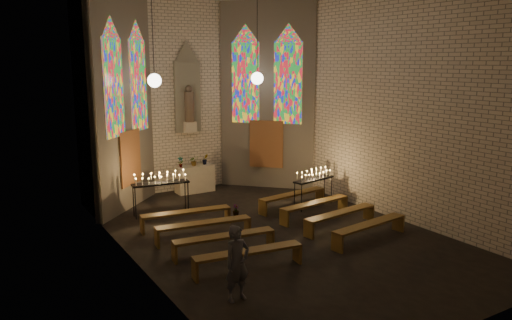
# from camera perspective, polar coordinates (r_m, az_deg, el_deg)

# --- Properties ---
(floor) EXTENTS (12.00, 12.00, 0.00)m
(floor) POSITION_cam_1_polar(r_m,az_deg,el_deg) (14.25, 2.20, -8.47)
(floor) COLOR black
(floor) RESTS_ON ground
(room) EXTENTS (8.22, 12.43, 7.00)m
(room) POSITION_cam_1_polar(r_m,az_deg,el_deg) (16.36, -4.26, 7.40)
(room) COLOR beige
(room) RESTS_ON ground
(altar) EXTENTS (1.40, 0.60, 1.00)m
(altar) POSITION_cam_1_polar(r_m,az_deg,el_deg) (18.71, -7.02, -2.14)
(altar) COLOR beige
(altar) RESTS_ON ground
(flower_vase_left) EXTENTS (0.22, 0.15, 0.40)m
(flower_vase_left) POSITION_cam_1_polar(r_m,az_deg,el_deg) (18.34, -8.62, -0.22)
(flower_vase_left) COLOR #4C723F
(flower_vase_left) RESTS_ON altar
(flower_vase_center) EXTENTS (0.37, 0.33, 0.36)m
(flower_vase_center) POSITION_cam_1_polar(r_m,az_deg,el_deg) (18.57, -7.10, -0.08)
(flower_vase_center) COLOR #4C723F
(flower_vase_center) RESTS_ON altar
(flower_vase_right) EXTENTS (0.23, 0.20, 0.40)m
(flower_vase_right) POSITION_cam_1_polar(r_m,az_deg,el_deg) (18.74, -5.83, 0.09)
(flower_vase_right) COLOR #4C723F
(flower_vase_right) RESTS_ON altar
(aisle_flower_pot) EXTENTS (0.25, 0.25, 0.36)m
(aisle_flower_pot) POSITION_cam_1_polar(r_m,az_deg,el_deg) (15.84, -2.32, -5.74)
(aisle_flower_pot) COLOR #4C723F
(aisle_flower_pot) RESTS_ON ground
(votive_stand_left) EXTENTS (1.82, 0.63, 1.31)m
(votive_stand_left) POSITION_cam_1_polar(r_m,az_deg,el_deg) (15.96, -10.87, -2.28)
(votive_stand_left) COLOR black
(votive_stand_left) RESTS_ON ground
(votive_stand_right) EXTENTS (1.68, 0.71, 1.20)m
(votive_stand_right) POSITION_cam_1_polar(r_m,az_deg,el_deg) (16.68, 6.63, -1.91)
(votive_stand_right) COLOR black
(votive_stand_right) RESTS_ON ground
(pew_left_0) EXTENTS (2.67, 0.71, 0.51)m
(pew_left_0) POSITION_cam_1_polar(r_m,az_deg,el_deg) (14.80, -7.99, -6.13)
(pew_left_0) COLOR brown
(pew_left_0) RESTS_ON ground
(pew_right_0) EXTENTS (2.67, 0.71, 0.51)m
(pew_right_0) POSITION_cam_1_polar(r_m,az_deg,el_deg) (16.60, 4.22, -4.12)
(pew_right_0) COLOR brown
(pew_right_0) RESTS_ON ground
(pew_left_1) EXTENTS (2.67, 0.71, 0.51)m
(pew_left_1) POSITION_cam_1_polar(r_m,az_deg,el_deg) (13.76, -5.99, -7.44)
(pew_left_1) COLOR brown
(pew_left_1) RESTS_ON ground
(pew_right_1) EXTENTS (2.67, 0.71, 0.51)m
(pew_right_1) POSITION_cam_1_polar(r_m,az_deg,el_deg) (15.68, 6.77, -5.10)
(pew_right_1) COLOR brown
(pew_right_1) RESTS_ON ground
(pew_left_2) EXTENTS (2.67, 0.71, 0.51)m
(pew_left_2) POSITION_cam_1_polar(r_m,az_deg,el_deg) (12.74, -3.65, -8.95)
(pew_left_2) COLOR brown
(pew_left_2) RESTS_ON ground
(pew_right_2) EXTENTS (2.67, 0.71, 0.51)m
(pew_right_2) POSITION_cam_1_polar(r_m,az_deg,el_deg) (14.79, 9.64, -6.19)
(pew_right_2) COLOR brown
(pew_right_2) RESTS_ON ground
(pew_left_3) EXTENTS (2.67, 0.71, 0.51)m
(pew_left_3) POSITION_cam_1_polar(r_m,az_deg,el_deg) (11.76, -0.89, -10.69)
(pew_left_3) COLOR brown
(pew_left_3) RESTS_ON ground
(pew_right_3) EXTENTS (2.67, 0.71, 0.51)m
(pew_right_3) POSITION_cam_1_polar(r_m,az_deg,el_deg) (13.96, 12.88, -7.39)
(pew_right_3) COLOR brown
(pew_right_3) RESTS_ON ground
(visitor) EXTENTS (0.62, 0.44, 1.58)m
(visitor) POSITION_cam_1_polar(r_m,az_deg,el_deg) (10.30, -2.16, -11.71)
(visitor) COLOR #474851
(visitor) RESTS_ON ground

